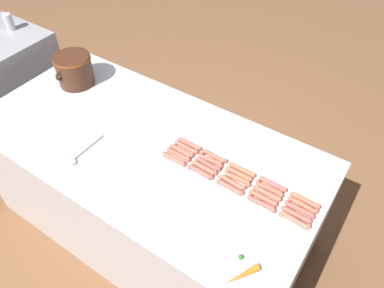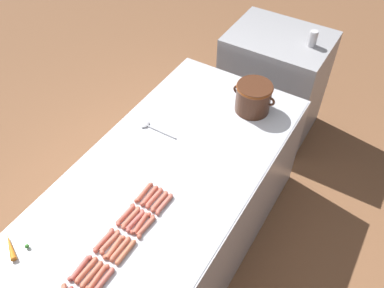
{
  "view_description": "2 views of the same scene",
  "coord_description": "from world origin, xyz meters",
  "px_view_note": "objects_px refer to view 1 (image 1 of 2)",
  "views": [
    {
      "loc": [
        -1.08,
        -1.06,
        2.35
      ],
      "look_at": [
        0.13,
        -0.25,
        0.87
      ],
      "focal_mm": 34.56,
      "sensor_mm": 36.0,
      "label": 1
    },
    {
      "loc": [
        0.91,
        -1.23,
        2.69
      ],
      "look_at": [
        0.06,
        0.16,
        0.95
      ],
      "focal_mm": 37.5,
      "sensor_mm": 36.0,
      "label": 2
    }
  ],
  "objects_px": {
    "hot_dog_4": "(174,159)",
    "hot_dog_19": "(186,147)",
    "hot_dog_5": "(296,215)",
    "hot_dog_8": "(204,168)",
    "hot_dog_10": "(300,210)",
    "hot_dog_15": "(303,205)",
    "hot_dog_22": "(242,170)",
    "hot_dog_7": "(232,182)",
    "hot_dog_9": "(178,155)",
    "hot_dog_14": "(181,151)",
    "back_cabinet": "(5,95)",
    "hot_dog_0": "(295,220)",
    "hot_dog_21": "(273,184)",
    "hot_dog_23": "(214,156)",
    "hot_dog_1": "(261,203)",
    "hot_dog_16": "(269,189)",
    "hot_dog_12": "(237,178)",
    "hot_dog_18": "(211,160)",
    "serving_spoon": "(77,156)",
    "hot_dog_3": "(200,172)",
    "soda_can": "(9,22)",
    "carrot": "(241,275)",
    "hot_dog_24": "(190,144)",
    "hot_dog_20": "(305,200)",
    "hot_dog_13": "(208,164)",
    "bean_pot": "(74,68)",
    "hot_dog_11": "(267,193)",
    "hot_dog_17": "(239,174)"
  },
  "relations": [
    {
      "from": "hot_dog_4",
      "to": "hot_dog_19",
      "type": "distance_m",
      "value": 0.11
    },
    {
      "from": "hot_dog_5",
      "to": "hot_dog_8",
      "type": "distance_m",
      "value": 0.52
    },
    {
      "from": "hot_dog_4",
      "to": "hot_dog_10",
      "type": "relative_size",
      "value": 1.0
    },
    {
      "from": "hot_dog_15",
      "to": "hot_dog_22",
      "type": "distance_m",
      "value": 0.35
    },
    {
      "from": "hot_dog_7",
      "to": "hot_dog_9",
      "type": "height_order",
      "value": "same"
    },
    {
      "from": "hot_dog_14",
      "to": "back_cabinet",
      "type": "bearing_deg",
      "value": 89.97
    },
    {
      "from": "hot_dog_0",
      "to": "hot_dog_21",
      "type": "distance_m",
      "value": 0.23
    },
    {
      "from": "hot_dog_9",
      "to": "hot_dog_23",
      "type": "distance_m",
      "value": 0.2
    },
    {
      "from": "hot_dog_22",
      "to": "hot_dog_1",
      "type": "bearing_deg",
      "value": -127.25
    },
    {
      "from": "back_cabinet",
      "to": "hot_dog_7",
      "type": "bearing_deg",
      "value": -90.98
    },
    {
      "from": "hot_dog_16",
      "to": "hot_dog_22",
      "type": "xyz_separation_m",
      "value": [
        0.03,
        0.17,
        0.0
      ]
    },
    {
      "from": "hot_dog_12",
      "to": "hot_dog_18",
      "type": "bearing_deg",
      "value": 80.66
    },
    {
      "from": "hot_dog_1",
      "to": "serving_spoon",
      "type": "bearing_deg",
      "value": 105.88
    },
    {
      "from": "back_cabinet",
      "to": "hot_dog_21",
      "type": "height_order",
      "value": "back_cabinet"
    },
    {
      "from": "hot_dog_3",
      "to": "hot_dog_16",
      "type": "bearing_deg",
      "value": -73.56
    },
    {
      "from": "hot_dog_1",
      "to": "serving_spoon",
      "type": "height_order",
      "value": "hot_dog_1"
    },
    {
      "from": "hot_dog_18",
      "to": "hot_dog_23",
      "type": "xyz_separation_m",
      "value": [
        0.04,
        -0.0,
        0.0
      ]
    },
    {
      "from": "back_cabinet",
      "to": "hot_dog_15",
      "type": "relative_size",
      "value": 6.03
    },
    {
      "from": "soda_can",
      "to": "hot_dog_15",
      "type": "bearing_deg",
      "value": -95.03
    },
    {
      "from": "hot_dog_12",
      "to": "carrot",
      "type": "relative_size",
      "value": 0.95
    },
    {
      "from": "hot_dog_24",
      "to": "hot_dog_14",
      "type": "bearing_deg",
      "value": 175.62
    },
    {
      "from": "hot_dog_20",
      "to": "hot_dog_13",
      "type": "bearing_deg",
      "value": 97.46
    },
    {
      "from": "hot_dog_4",
      "to": "serving_spoon",
      "type": "xyz_separation_m",
      "value": [
        -0.28,
        0.46,
        -0.0
      ]
    },
    {
      "from": "hot_dog_5",
      "to": "hot_dog_21",
      "type": "distance_m",
      "value": 0.2
    },
    {
      "from": "hot_dog_5",
      "to": "hot_dog_4",
      "type": "bearing_deg",
      "value": 93.03
    },
    {
      "from": "hot_dog_18",
      "to": "hot_dog_21",
      "type": "height_order",
      "value": "same"
    },
    {
      "from": "hot_dog_22",
      "to": "bean_pot",
      "type": "xyz_separation_m",
      "value": [
        0.07,
        1.31,
        0.1
      ]
    },
    {
      "from": "hot_dog_9",
      "to": "serving_spoon",
      "type": "distance_m",
      "value": 0.56
    },
    {
      "from": "hot_dog_5",
      "to": "hot_dog_7",
      "type": "distance_m",
      "value": 0.35
    },
    {
      "from": "hot_dog_5",
      "to": "hot_dog_11",
      "type": "xyz_separation_m",
      "value": [
        0.04,
        0.17,
        0.0
      ]
    },
    {
      "from": "back_cabinet",
      "to": "hot_dog_3",
      "type": "xyz_separation_m",
      "value": [
        -0.07,
        -1.95,
        0.39
      ]
    },
    {
      "from": "back_cabinet",
      "to": "serving_spoon",
      "type": "height_order",
      "value": "back_cabinet"
    },
    {
      "from": "hot_dog_10",
      "to": "bean_pot",
      "type": "bearing_deg",
      "value": 85.24
    },
    {
      "from": "hot_dog_7",
      "to": "hot_dog_21",
      "type": "relative_size",
      "value": 1.0
    },
    {
      "from": "hot_dog_4",
      "to": "serving_spoon",
      "type": "relative_size",
      "value": 0.59
    },
    {
      "from": "hot_dog_18",
      "to": "serving_spoon",
      "type": "bearing_deg",
      "value": 121.34
    },
    {
      "from": "hot_dog_9",
      "to": "carrot",
      "type": "bearing_deg",
      "value": -123.89
    },
    {
      "from": "hot_dog_15",
      "to": "hot_dog_17",
      "type": "bearing_deg",
      "value": 90.21
    },
    {
      "from": "hot_dog_21",
      "to": "hot_dog_13",
      "type": "bearing_deg",
      "value": 101.62
    },
    {
      "from": "hot_dog_4",
      "to": "hot_dog_18",
      "type": "height_order",
      "value": "same"
    },
    {
      "from": "hot_dog_22",
      "to": "hot_dog_9",
      "type": "bearing_deg",
      "value": 106.29
    },
    {
      "from": "hot_dog_18",
      "to": "hot_dog_19",
      "type": "height_order",
      "value": "same"
    },
    {
      "from": "hot_dog_17",
      "to": "serving_spoon",
      "type": "distance_m",
      "value": 0.89
    },
    {
      "from": "hot_dog_1",
      "to": "hot_dog_18",
      "type": "distance_m",
      "value": 0.37
    },
    {
      "from": "back_cabinet",
      "to": "hot_dog_15",
      "type": "bearing_deg",
      "value": -89.2
    },
    {
      "from": "hot_dog_17",
      "to": "bean_pot",
      "type": "xyz_separation_m",
      "value": [
        0.11,
        1.31,
        0.1
      ]
    },
    {
      "from": "hot_dog_17",
      "to": "hot_dog_24",
      "type": "bearing_deg",
      "value": 83.73
    },
    {
      "from": "hot_dog_13",
      "to": "hot_dog_19",
      "type": "relative_size",
      "value": 1.0
    },
    {
      "from": "hot_dog_5",
      "to": "hot_dog_14",
      "type": "xyz_separation_m",
      "value": [
        0.03,
        0.69,
        0.0
      ]
    },
    {
      "from": "hot_dog_4",
      "to": "hot_dog_23",
      "type": "relative_size",
      "value": 1.0
    }
  ]
}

